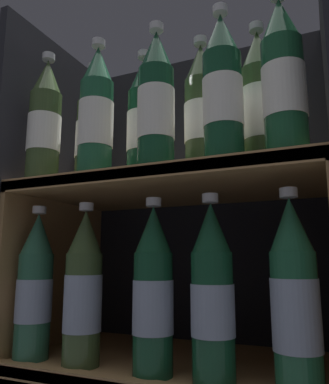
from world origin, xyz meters
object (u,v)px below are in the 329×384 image
Objects in this scene: bottle_lower_front_4 at (295,299)px; bottle_upper_front_2 at (156,104)px; bottle_upper_back_0 at (91,131)px; bottle_lower_front_2 at (153,293)px; bottle_lower_front_3 at (212,295)px; bottle_lower_front_1 at (83,291)px; bottle_upper_back_2 at (202,113)px; bottle_upper_back_3 at (260,104)px; bottle_upper_front_1 at (96,115)px; bottle_upper_front_4 at (283,80)px; bottle_lower_front_0 at (35,289)px; bottle_upper_front_3 at (222,91)px; bottle_upper_front_0 at (45,124)px; bottle_upper_back_1 at (143,123)px.

bottle_upper_front_2 is at bearing -180.00° from bottle_lower_front_4.
bottle_upper_back_0 reaches higher than bottle_lower_front_2.
bottle_lower_front_1 is at bearing -180.00° from bottle_lower_front_3.
bottle_upper_back_3 is at bearing 0.00° from bottle_upper_back_2.
bottle_upper_front_1 reaches higher than bottle_lower_front_1.
bottle_upper_front_4 is at bearing 0.00° from bottle_lower_front_2.
bottle_upper_front_1 is 1.00× the size of bottle_lower_front_4.
bottle_upper_front_2 and bottle_upper_front_4 have the same top height.
bottle_lower_front_0 is at bearing -166.57° from bottle_upper_back_2.
bottle_lower_front_0 is (-0.13, -0.00, -0.33)m from bottle_upper_front_1.
bottle_upper_front_3 is at bearing 0.00° from bottle_lower_front_1.
bottle_lower_front_3 is at bearing -134.56° from bottle_upper_back_3.
bottle_upper_back_0 is (0.06, 0.08, -0.00)m from bottle_upper_front_0.
bottle_upper_front_2 is 1.00× the size of bottle_lower_front_3.
bottle_lower_front_1 is 0.14m from bottle_lower_front_2.
bottle_upper_back_3 is at bearing 45.44° from bottle_lower_front_3.
bottle_upper_back_2 is 1.00× the size of bottle_lower_front_3.
bottle_upper_back_2 is at bearing 180.00° from bottle_upper_back_3.
bottle_upper_front_4 is 1.00× the size of bottle_lower_front_0.
bottle_lower_front_2 is 1.00× the size of bottle_lower_front_4.
bottle_lower_front_0 is at bearing 0.00° from bottle_upper_front_0.
bottle_lower_front_0 is at bearing -180.00° from bottle_lower_front_3.
bottle_upper_front_2 is 0.36m from bottle_lower_front_1.
bottle_upper_front_2 is at bearing -0.00° from bottle_lower_front_1.
bottle_upper_front_0 reaches higher than bottle_lower_front_0.
bottle_lower_front_4 is (0.47, 0.00, -0.33)m from bottle_upper_front_0.
bottle_lower_front_2 is (-0.13, 0.00, -0.33)m from bottle_upper_front_3.
bottle_upper_back_3 is 1.00× the size of bottle_lower_front_2.
bottle_lower_front_4 is (0.47, 0.00, -0.00)m from bottle_lower_front_0.
bottle_upper_front_0 is 1.00× the size of bottle_lower_front_1.
bottle_upper_back_1 is 0.35m from bottle_lower_front_1.
bottle_lower_front_4 is at bearing 0.00° from bottle_upper_front_1.
bottle_lower_front_0 and bottle_lower_front_1 have the same top height.
bottle_upper_front_4 is 0.42m from bottle_upper_back_0.
bottle_upper_back_1 and bottle_upper_back_2 have the same top height.
bottle_upper_front_1 is at bearing 180.00° from bottle_upper_front_3.
bottle_upper_front_2 and bottle_upper_back_3 have the same top height.
bottle_upper_back_3 is (0.43, 0.08, -0.00)m from bottle_upper_front_0.
bottle_upper_back_0 and bottle_upper_back_3 have the same top height.
bottle_lower_front_0 is (-0.43, -0.08, -0.33)m from bottle_upper_back_3.
bottle_upper_front_0 is at bearing -158.45° from bottle_upper_back_1.
bottle_lower_front_2 is at bearing -130.80° from bottle_upper_back_2.
bottle_upper_front_1 is 1.00× the size of bottle_upper_front_4.
bottle_lower_front_3 is (0.04, -0.08, -0.33)m from bottle_upper_back_2.
bottle_upper_front_0 is at bearing 180.00° from bottle_upper_front_2.
bottle_upper_front_1 is 1.00× the size of bottle_lower_front_1.
bottle_upper_back_1 is at bearing 154.92° from bottle_lower_front_3.
bottle_lower_front_0 is 0.47m from bottle_lower_front_4.
bottle_upper_front_2 is at bearing -180.00° from bottle_upper_front_4.
bottle_lower_front_2 is at bearing 0.00° from bottle_upper_front_0.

